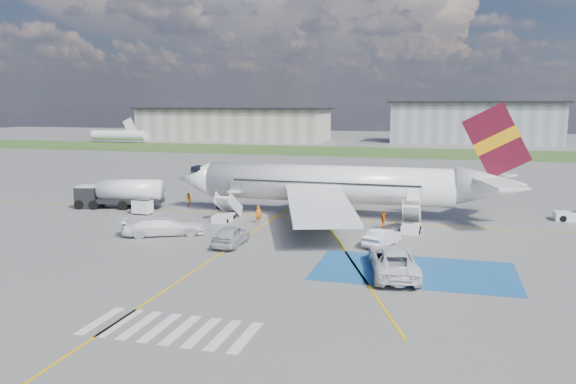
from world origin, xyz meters
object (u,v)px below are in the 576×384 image
Objects in this scene: fuel_tanker at (120,196)px; car_silver_a at (231,235)px; van_white_a at (393,256)px; van_white_b at (164,223)px; airliner at (341,184)px; car_silver_b at (382,237)px; gpu_cart at (143,207)px.

car_silver_a is at bearing -45.07° from fuel_tanker.
van_white_a reaches higher than van_white_b.
car_silver_b is at bearing -64.19° from airliner.
gpu_cart is 27.04m from car_silver_b.
car_silver_b is at bearing -27.68° from fuel_tanker.
car_silver_b is 19.39m from van_white_b.
airliner is 25.11m from fuel_tanker.
van_white_a is (32.01, -16.69, -0.17)m from fuel_tanker.
van_white_a reaches higher than car_silver_b.
fuel_tanker reaches higher than gpu_cart.
airliner is 16.25m from car_silver_a.
car_silver_b is at bearing -167.09° from car_silver_a.
airliner is 18.99m from van_white_b.
fuel_tanker is 15.44m from van_white_b.
car_silver_a is at bearing 33.26° from car_silver_b.
car_silver_b is (5.52, -11.41, -2.64)m from airliner.
airliner is at bearing 15.93° from gpu_cart.
fuel_tanker is 31.85m from car_silver_b.
van_white_b is (-19.34, -1.41, 0.33)m from car_silver_b.
car_silver_a is (-6.66, -14.61, -2.53)m from airliner.
car_silver_b is at bearing -11.23° from gpu_cart.
van_white_b is (-20.89, 5.98, -0.15)m from van_white_a.
fuel_tanker is at bearing -175.18° from airliner.
fuel_tanker reaches higher than car_silver_b.
fuel_tanker is at bearing 19.26° from van_white_b.
van_white_a is at bearing -69.38° from airliner.
airliner is at bearing -45.66° from car_silver_b.
car_silver_a reaches higher than gpu_cart.
van_white_a reaches higher than car_silver_a.
gpu_cart is 0.37× the size of van_white_b.
car_silver_b is 0.70× the size of van_white_a.
van_white_a reaches higher than gpu_cart.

